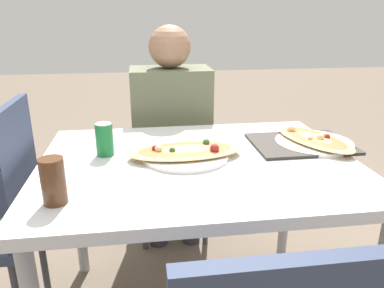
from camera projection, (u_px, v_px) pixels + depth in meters
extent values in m
cube|color=silver|center=(198.00, 165.00, 1.39)|extent=(1.16, 0.88, 0.04)
cylinder|color=#99999E|center=(78.00, 210.00, 1.80)|extent=(0.05, 0.05, 0.69)
cylinder|color=#99999E|center=(286.00, 196.00, 1.94)|extent=(0.05, 0.05, 0.69)
cube|color=#2D3851|center=(171.00, 159.00, 2.12)|extent=(0.40, 0.40, 0.04)
cube|color=#2D3851|center=(168.00, 108.00, 2.21)|extent=(0.38, 0.03, 0.47)
cylinder|color=#38383D|center=(206.00, 209.00, 2.07)|extent=(0.03, 0.03, 0.44)
cylinder|color=#38383D|center=(144.00, 214.00, 2.02)|extent=(0.03, 0.03, 0.44)
cylinder|color=#38383D|center=(196.00, 183.00, 2.38)|extent=(0.03, 0.03, 0.44)
cylinder|color=#38383D|center=(143.00, 186.00, 2.34)|extent=(0.03, 0.03, 0.44)
cube|color=#2D3851|center=(18.00, 168.00, 1.36)|extent=(0.03, 0.38, 0.47)
cylinder|color=#38383D|center=(43.00, 255.00, 1.68)|extent=(0.03, 0.03, 0.44)
cylinder|color=#2D2D38|center=(191.00, 204.00, 2.08)|extent=(0.10, 0.10, 0.48)
cylinder|color=#2D2D38|center=(157.00, 206.00, 2.06)|extent=(0.10, 0.10, 0.48)
cube|color=#60664C|center=(171.00, 115.00, 2.00)|extent=(0.41, 0.26, 0.50)
sphere|color=#997056|center=(170.00, 47.00, 1.89)|extent=(0.21, 0.21, 0.21)
cylinder|color=white|center=(185.00, 155.00, 1.41)|extent=(0.33, 0.33, 0.01)
ellipsoid|color=#E0AD66|center=(185.00, 151.00, 1.41)|extent=(0.44, 0.23, 0.02)
ellipsoid|color=#D16033|center=(185.00, 149.00, 1.40)|extent=(0.36, 0.19, 0.01)
sphere|color=maroon|center=(215.00, 148.00, 1.38)|extent=(0.03, 0.03, 0.03)
sphere|color=#335928|center=(172.00, 150.00, 1.38)|extent=(0.02, 0.02, 0.02)
sphere|color=#335928|center=(206.00, 142.00, 1.46)|extent=(0.03, 0.03, 0.03)
sphere|color=beige|center=(159.00, 149.00, 1.38)|extent=(0.03, 0.03, 0.03)
sphere|color=maroon|center=(155.00, 148.00, 1.39)|extent=(0.03, 0.03, 0.03)
cylinder|color=#197233|center=(104.00, 140.00, 1.41)|extent=(0.07, 0.07, 0.12)
cylinder|color=silver|center=(103.00, 124.00, 1.39)|extent=(0.06, 0.06, 0.00)
cylinder|color=#4C2D19|center=(53.00, 181.00, 1.05)|extent=(0.07, 0.07, 0.14)
cube|color=#332D28|center=(301.00, 144.00, 1.54)|extent=(0.39, 0.30, 0.01)
cylinder|color=white|center=(314.00, 143.00, 1.54)|extent=(0.31, 0.31, 0.01)
ellipsoid|color=#E0AD66|center=(314.00, 139.00, 1.54)|extent=(0.30, 0.43, 0.02)
ellipsoid|color=#D16033|center=(314.00, 138.00, 1.54)|extent=(0.24, 0.35, 0.01)
sphere|color=beige|center=(320.00, 137.00, 1.51)|extent=(0.03, 0.03, 0.03)
sphere|color=beige|center=(291.00, 129.00, 1.62)|extent=(0.03, 0.03, 0.03)
sphere|color=maroon|center=(327.00, 137.00, 1.52)|extent=(0.02, 0.02, 0.02)
sphere|color=beige|center=(310.00, 138.00, 1.51)|extent=(0.02, 0.02, 0.02)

